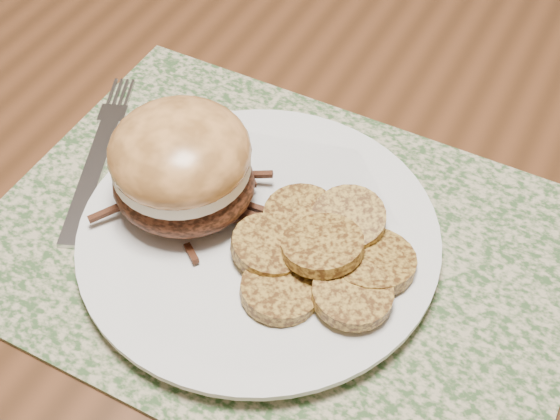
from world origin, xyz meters
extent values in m
cube|color=#572F19|center=(0.00, 0.00, 0.73)|extent=(1.50, 0.90, 0.04)
cylinder|color=#572F19|center=(-0.69, 0.39, 0.35)|extent=(0.06, 0.06, 0.71)
cube|color=#35522A|center=(-0.21, -0.01, 0.75)|extent=(0.45, 0.33, 0.00)
cylinder|color=silver|center=(-0.23, -0.02, 0.76)|extent=(0.26, 0.26, 0.02)
ellipsoid|color=black|center=(-0.29, -0.02, 0.79)|extent=(0.11, 0.11, 0.04)
cylinder|color=#F1E2C5|center=(-0.29, -0.02, 0.81)|extent=(0.10, 0.10, 0.01)
ellipsoid|color=#C58041|center=(-0.29, -0.02, 0.82)|extent=(0.11, 0.11, 0.06)
cylinder|color=#A57D30|center=(-0.20, 0.01, 0.77)|extent=(0.08, 0.08, 0.01)
cylinder|color=#A57D30|center=(-0.17, 0.02, 0.78)|extent=(0.08, 0.08, 0.02)
cylinder|color=#A57D30|center=(-0.14, -0.01, 0.77)|extent=(0.09, 0.09, 0.03)
cylinder|color=#A57D30|center=(-0.21, -0.03, 0.78)|extent=(0.06, 0.06, 0.02)
cylinder|color=#A57D30|center=(-0.17, -0.02, 0.79)|extent=(0.08, 0.08, 0.02)
cylinder|color=#A57D30|center=(-0.14, -0.04, 0.78)|extent=(0.08, 0.08, 0.01)
cylinder|color=#A57D30|center=(-0.19, -0.06, 0.77)|extent=(0.08, 0.08, 0.02)
cube|color=#B7B8BF|center=(-0.38, -0.02, 0.76)|extent=(0.07, 0.14, 0.00)
cube|color=#B7B8BF|center=(-0.41, 0.05, 0.76)|extent=(0.03, 0.03, 0.00)
camera|label=1|loc=(-0.04, -0.34, 1.23)|focal=50.00mm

